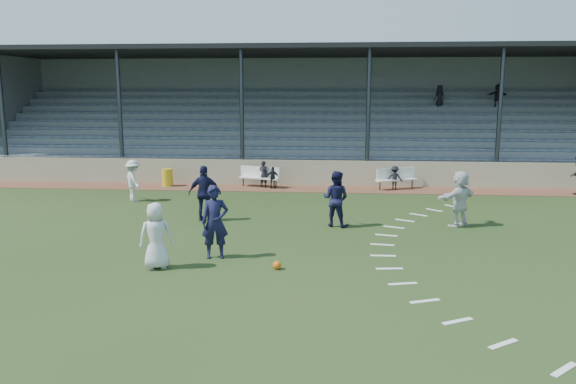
% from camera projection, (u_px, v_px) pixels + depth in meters
% --- Properties ---
extents(ground, '(90.00, 90.00, 0.00)m').
position_uv_depth(ground, '(280.00, 253.00, 15.73)').
color(ground, '#253817').
rests_on(ground, ground).
extents(cinder_track, '(34.00, 2.00, 0.02)m').
position_uv_depth(cinder_track, '(303.00, 189.00, 26.02)').
color(cinder_track, brown).
rests_on(cinder_track, ground).
extents(retaining_wall, '(34.00, 0.18, 1.20)m').
position_uv_depth(retaining_wall, '(304.00, 173.00, 26.95)').
color(retaining_wall, '#B6AC8C').
rests_on(retaining_wall, ground).
extents(bench_left, '(2.03, 1.04, 0.95)m').
position_uv_depth(bench_left, '(260.00, 175.00, 26.39)').
color(bench_left, white).
rests_on(bench_left, cinder_track).
extents(bench_right, '(1.98, 1.27, 0.95)m').
position_uv_depth(bench_right, '(396.00, 177.00, 25.86)').
color(bench_right, white).
rests_on(bench_right, cinder_track).
extents(trash_bin, '(0.51, 0.51, 0.82)m').
position_uv_depth(trash_bin, '(167.00, 177.00, 26.61)').
color(trash_bin, gold).
rests_on(trash_bin, cinder_track).
extents(football, '(0.22, 0.22, 0.22)m').
position_uv_depth(football, '(277.00, 265.00, 14.33)').
color(football, orange).
rests_on(football, ground).
extents(player_white_lead, '(0.97, 0.80, 1.72)m').
position_uv_depth(player_white_lead, '(156.00, 236.00, 14.29)').
color(player_white_lead, silver).
rests_on(player_white_lead, ground).
extents(player_navy_lead, '(0.82, 0.63, 2.00)m').
position_uv_depth(player_navy_lead, '(215.00, 222.00, 15.15)').
color(player_navy_lead, '#131435').
rests_on(player_navy_lead, ground).
extents(player_navy_mid, '(1.10, 0.98, 1.87)m').
position_uv_depth(player_navy_mid, '(336.00, 199.00, 18.73)').
color(player_navy_mid, '#131435').
rests_on(player_navy_mid, ground).
extents(player_white_wing, '(1.19, 1.25, 1.70)m').
position_uv_depth(player_white_wing, '(133.00, 181.00, 23.03)').
color(player_white_wing, silver).
rests_on(player_white_wing, ground).
extents(player_navy_wing, '(1.17, 0.56, 1.94)m').
position_uv_depth(player_navy_wing, '(205.00, 193.00, 19.55)').
color(player_navy_wing, '#131435').
rests_on(player_navy_wing, ground).
extents(player_white_back, '(1.69, 1.55, 1.88)m').
position_uv_depth(player_white_back, '(460.00, 199.00, 18.75)').
color(player_white_back, silver).
rests_on(player_white_back, ground).
extents(sub_left_near, '(0.53, 0.45, 1.24)m').
position_uv_depth(sub_left_near, '(264.00, 174.00, 26.27)').
color(sub_left_near, black).
rests_on(sub_left_near, cinder_track).
extents(sub_left_far, '(0.62, 0.31, 1.01)m').
position_uv_depth(sub_left_far, '(273.00, 178.00, 25.91)').
color(sub_left_far, black).
rests_on(sub_left_far, cinder_track).
extents(sub_right, '(0.75, 0.49, 1.08)m').
position_uv_depth(sub_right, '(395.00, 178.00, 25.66)').
color(sub_right, black).
rests_on(sub_right, cinder_track).
extents(grandstand, '(34.60, 9.00, 6.61)m').
position_uv_depth(grandstand, '(309.00, 132.00, 31.28)').
color(grandstand, gray).
rests_on(grandstand, ground).
extents(penalty_arc, '(3.89, 14.63, 0.01)m').
position_uv_depth(penalty_arc, '(430.00, 257.00, 15.39)').
color(penalty_arc, white).
rests_on(penalty_arc, ground).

